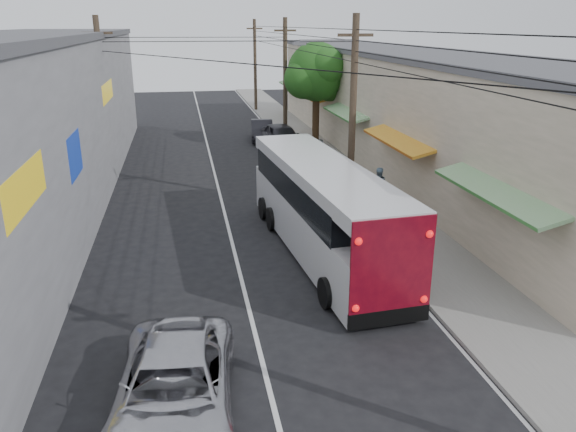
{
  "coord_description": "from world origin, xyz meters",
  "views": [
    {
      "loc": [
        -1.52,
        -8.7,
        7.62
      ],
      "look_at": [
        1.49,
        7.28,
        2.03
      ],
      "focal_mm": 35.0,
      "sensor_mm": 36.0,
      "label": 1
    }
  ],
  "objects_px": {
    "jeepney": "(175,389)",
    "parked_suv": "(309,166)",
    "parked_car_mid": "(282,137)",
    "pedestrian_far": "(378,186)",
    "pedestrian_near": "(344,179)",
    "parked_car_far": "(262,130)",
    "coach_bus": "(322,208)"
  },
  "relations": [
    {
      "from": "jeepney",
      "to": "parked_car_mid",
      "type": "bearing_deg",
      "value": 80.31
    },
    {
      "from": "coach_bus",
      "to": "jeepney",
      "type": "relative_size",
      "value": 2.18
    },
    {
      "from": "jeepney",
      "to": "parked_suv",
      "type": "height_order",
      "value": "parked_suv"
    },
    {
      "from": "coach_bus",
      "to": "pedestrian_far",
      "type": "relative_size",
      "value": 6.84
    },
    {
      "from": "parked_car_mid",
      "to": "parked_car_far",
      "type": "relative_size",
      "value": 1.15
    },
    {
      "from": "jeepney",
      "to": "parked_car_mid",
      "type": "relative_size",
      "value": 1.07
    },
    {
      "from": "coach_bus",
      "to": "parked_car_far",
      "type": "xyz_separation_m",
      "value": [
        0.81,
        20.22,
        -0.96
      ]
    },
    {
      "from": "pedestrian_near",
      "to": "pedestrian_far",
      "type": "height_order",
      "value": "pedestrian_near"
    },
    {
      "from": "parked_car_far",
      "to": "pedestrian_near",
      "type": "distance_m",
      "value": 14.76
    },
    {
      "from": "parked_suv",
      "to": "parked_car_far",
      "type": "distance_m",
      "value": 11.28
    },
    {
      "from": "parked_suv",
      "to": "pedestrian_far",
      "type": "height_order",
      "value": "pedestrian_far"
    },
    {
      "from": "parked_suv",
      "to": "parked_car_mid",
      "type": "xyz_separation_m",
      "value": [
        0.0,
        8.0,
        -0.03
      ]
    },
    {
      "from": "coach_bus",
      "to": "parked_car_far",
      "type": "height_order",
      "value": "coach_bus"
    },
    {
      "from": "parked_car_far",
      "to": "pedestrian_far",
      "type": "distance_m",
      "value": 15.88
    },
    {
      "from": "coach_bus",
      "to": "pedestrian_near",
      "type": "distance_m",
      "value": 6.08
    },
    {
      "from": "pedestrian_far",
      "to": "coach_bus",
      "type": "bearing_deg",
      "value": 51.94
    },
    {
      "from": "jeepney",
      "to": "pedestrian_far",
      "type": "bearing_deg",
      "value": 60.65
    },
    {
      "from": "coach_bus",
      "to": "parked_suv",
      "type": "xyz_separation_m",
      "value": [
        1.61,
        8.97,
        -0.8
      ]
    },
    {
      "from": "coach_bus",
      "to": "parked_car_mid",
      "type": "xyz_separation_m",
      "value": [
        1.61,
        16.97,
        -0.83
      ]
    },
    {
      "from": "jeepney",
      "to": "parked_suv",
      "type": "distance_m",
      "value": 18.24
    },
    {
      "from": "parked_car_far",
      "to": "coach_bus",
      "type": "bearing_deg",
      "value": -85.59
    },
    {
      "from": "coach_bus",
      "to": "jeepney",
      "type": "xyz_separation_m",
      "value": [
        -4.99,
        -8.03,
        -0.93
      ]
    },
    {
      "from": "pedestrian_near",
      "to": "pedestrian_far",
      "type": "bearing_deg",
      "value": 154.09
    },
    {
      "from": "jeepney",
      "to": "parked_car_far",
      "type": "distance_m",
      "value": 28.84
    },
    {
      "from": "parked_suv",
      "to": "pedestrian_far",
      "type": "distance_m",
      "value": 4.83
    },
    {
      "from": "parked_car_mid",
      "to": "pedestrian_near",
      "type": "bearing_deg",
      "value": -93.35
    },
    {
      "from": "coach_bus",
      "to": "jeepney",
      "type": "distance_m",
      "value": 9.5
    },
    {
      "from": "parked_car_mid",
      "to": "parked_car_far",
      "type": "bearing_deg",
      "value": 96.47
    },
    {
      "from": "parked_suv",
      "to": "parked_car_far",
      "type": "height_order",
      "value": "parked_suv"
    },
    {
      "from": "pedestrian_near",
      "to": "parked_suv",
      "type": "bearing_deg",
      "value": -66.11
    },
    {
      "from": "parked_suv",
      "to": "pedestrian_far",
      "type": "bearing_deg",
      "value": -57.7
    },
    {
      "from": "parked_car_far",
      "to": "jeepney",
      "type": "bearing_deg",
      "value": -94.9
    }
  ]
}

